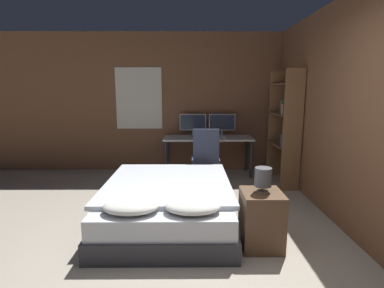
% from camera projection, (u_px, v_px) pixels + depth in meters
% --- Properties ---
extents(wall_back, '(12.00, 0.08, 2.70)m').
position_uv_depth(wall_back, '(192.00, 103.00, 5.92)').
color(wall_back, brown).
rests_on(wall_back, ground_plane).
extents(wall_side_right, '(0.06, 12.00, 2.70)m').
position_uv_depth(wall_side_right, '(336.00, 112.00, 3.70)').
color(wall_side_right, brown).
rests_on(wall_side_right, ground_plane).
extents(bed, '(1.54, 1.98, 0.57)m').
position_uv_depth(bed, '(168.00, 203.00, 3.68)').
color(bed, '#2D2D33').
rests_on(bed, ground_plane).
extents(nightstand, '(0.41, 0.44, 0.59)m').
position_uv_depth(nightstand, '(261.00, 220.00, 3.09)').
color(nightstand, brown).
rests_on(nightstand, ground_plane).
extents(bedside_lamp, '(0.17, 0.17, 0.26)m').
position_uv_depth(bedside_lamp, '(263.00, 178.00, 3.01)').
color(bedside_lamp, gray).
rests_on(bedside_lamp, nightstand).
extents(desk, '(1.67, 0.63, 0.72)m').
position_uv_depth(desk, '(208.00, 141.00, 5.68)').
color(desk, beige).
rests_on(desk, ground_plane).
extents(monitor_left, '(0.51, 0.16, 0.42)m').
position_uv_depth(monitor_left, '(193.00, 123.00, 5.83)').
color(monitor_left, '#B7B7BC').
rests_on(monitor_left, desk).
extents(monitor_right, '(0.51, 0.16, 0.42)m').
position_uv_depth(monitor_right, '(222.00, 123.00, 5.83)').
color(monitor_right, '#B7B7BC').
rests_on(monitor_right, desk).
extents(keyboard, '(0.40, 0.13, 0.02)m').
position_uv_depth(keyboard, '(209.00, 139.00, 5.46)').
color(keyboard, '#B7B7BC').
rests_on(keyboard, desk).
extents(computer_mouse, '(0.07, 0.05, 0.04)m').
position_uv_depth(computer_mouse, '(225.00, 138.00, 5.46)').
color(computer_mouse, '#B7B7BC').
rests_on(computer_mouse, desk).
extents(office_chair, '(0.52, 0.52, 1.00)m').
position_uv_depth(office_chair, '(205.00, 163.00, 4.99)').
color(office_chair, black).
rests_on(office_chair, ground_plane).
extents(bookshelf, '(0.31, 0.90, 1.94)m').
position_uv_depth(bookshelf, '(286.00, 123.00, 4.99)').
color(bookshelf, brown).
rests_on(bookshelf, ground_plane).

